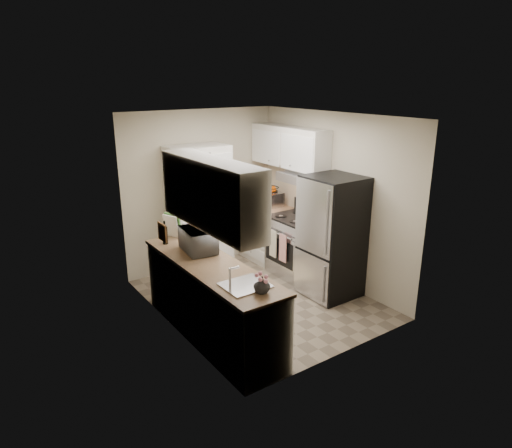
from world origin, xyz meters
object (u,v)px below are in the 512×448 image
(pantry_cabinet, at_px, (199,211))
(wine_bottle, at_px, (165,233))
(refrigerator, at_px, (332,237))
(electric_range, at_px, (296,245))
(microwave, at_px, (199,240))
(toaster_oven, at_px, (270,199))

(pantry_cabinet, distance_m, wine_bottle, 1.27)
(wine_bottle, bearing_deg, refrigerator, -22.94)
(electric_range, bearing_deg, microwave, -168.15)
(microwave, xyz_separation_m, wine_bottle, (-0.23, 0.48, -0.00))
(pantry_cabinet, bearing_deg, refrigerator, -56.54)
(pantry_cabinet, distance_m, electric_range, 1.58)
(refrigerator, bearing_deg, wine_bottle, 157.06)
(electric_range, bearing_deg, wine_bottle, 177.82)
(toaster_oven, bearing_deg, refrigerator, -88.33)
(electric_range, relative_size, toaster_oven, 2.73)
(wine_bottle, bearing_deg, toaster_oven, 18.07)
(pantry_cabinet, relative_size, electric_range, 1.77)
(electric_range, xyz_separation_m, wine_bottle, (-2.11, 0.08, 0.58))
(refrigerator, distance_m, toaster_oven, 1.61)
(refrigerator, relative_size, toaster_oven, 4.11)
(electric_range, height_order, microwave, microwave)
(refrigerator, bearing_deg, pantry_cabinet, 123.46)
(pantry_cabinet, bearing_deg, toaster_oven, -5.99)
(electric_range, relative_size, microwave, 2.20)
(microwave, bearing_deg, wine_bottle, 32.59)
(electric_range, height_order, toaster_oven, toaster_oven)
(electric_range, xyz_separation_m, toaster_oven, (0.07, 0.79, 0.56))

